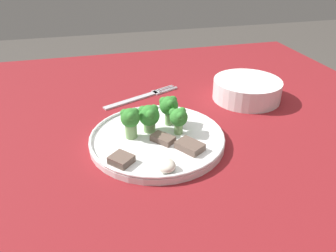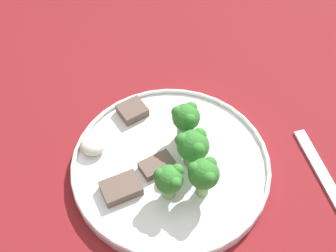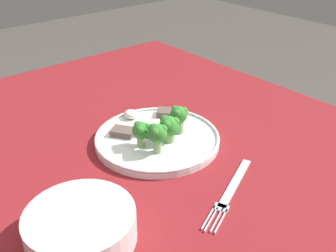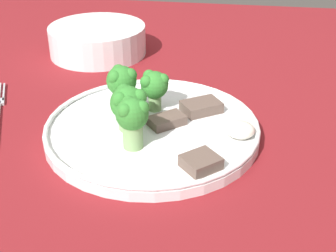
{
  "view_description": "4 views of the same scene",
  "coord_description": "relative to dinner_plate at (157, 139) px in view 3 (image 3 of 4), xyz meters",
  "views": [
    {
      "loc": [
        0.53,
        -0.19,
        1.12
      ],
      "look_at": [
        0.0,
        -0.06,
        0.81
      ],
      "focal_mm": 35.0,
      "sensor_mm": 36.0,
      "label": 1
    },
    {
      "loc": [
        -0.03,
        0.25,
        1.3
      ],
      "look_at": [
        0.02,
        -0.11,
        0.84
      ],
      "focal_mm": 50.0,
      "sensor_mm": 36.0,
      "label": 2
    },
    {
      "loc": [
        -0.53,
        0.35,
        1.21
      ],
      "look_at": [
        -0.01,
        -0.09,
        0.82
      ],
      "focal_mm": 42.0,
      "sensor_mm": 36.0,
      "label": 3
    },
    {
      "loc": [
        0.1,
        -0.56,
        1.07
      ],
      "look_at": [
        0.03,
        -0.09,
        0.8
      ],
      "focal_mm": 50.0,
      "sensor_mm": 36.0,
      "label": 4
    }
  ],
  "objects": [
    {
      "name": "broccoli_floret_near_rim_left",
      "position": [
        -0.04,
        0.03,
        0.04
      ],
      "size": [
        0.04,
        0.04,
        0.06
      ],
      "color": "#7FA866",
      "rests_on": "dinner_plate"
    },
    {
      "name": "broccoli_floret_front_left",
      "position": [
        -0.0,
        0.04,
        0.04
      ],
      "size": [
        0.04,
        0.03,
        0.05
      ],
      "color": "#7FA866",
      "rests_on": "dinner_plate"
    },
    {
      "name": "dinner_plate",
      "position": [
        0.0,
        0.0,
        0.0
      ],
      "size": [
        0.26,
        0.26,
        0.02
      ],
      "color": "white",
      "rests_on": "table"
    },
    {
      "name": "meat_slice_front_slice",
      "position": [
        0.02,
        0.01,
        0.01
      ],
      "size": [
        0.05,
        0.05,
        0.01
      ],
      "color": "brown",
      "rests_on": "dinner_plate"
    },
    {
      "name": "broccoli_floret_center_left",
      "position": [
        -0.03,
        -0.01,
        0.04
      ],
      "size": [
        0.04,
        0.04,
        0.05
      ],
      "color": "#7FA866",
      "rests_on": "dinner_plate"
    },
    {
      "name": "meat_slice_middle_slice",
      "position": [
        0.05,
        0.05,
        0.01
      ],
      "size": [
        0.06,
        0.05,
        0.01
      ],
      "color": "brown",
      "rests_on": "dinner_plate"
    },
    {
      "name": "table",
      "position": [
        -0.01,
        0.08,
        -0.11
      ],
      "size": [
        1.14,
        1.04,
        0.78
      ],
      "color": "maroon",
      "rests_on": "ground_plane"
    },
    {
      "name": "cream_bowl",
      "position": [
        -0.14,
        0.25,
        0.01
      ],
      "size": [
        0.16,
        0.16,
        0.05
      ],
      "color": "white",
      "rests_on": "table"
    },
    {
      "name": "fork",
      "position": [
        -0.21,
        0.01,
        -0.01
      ],
      "size": [
        0.1,
        0.2,
        0.0
      ],
      "color": "#B2B2B7",
      "rests_on": "table"
    },
    {
      "name": "sauce_dollop",
      "position": [
        0.1,
        -0.01,
        0.01
      ],
      "size": [
        0.03,
        0.03,
        0.02
      ],
      "color": "silver",
      "rests_on": "dinner_plate"
    },
    {
      "name": "meat_slice_rear_slice",
      "position": [
        0.07,
        -0.08,
        0.01
      ],
      "size": [
        0.05,
        0.05,
        0.01
      ],
      "color": "brown",
      "rests_on": "dinner_plate"
    },
    {
      "name": "broccoli_floret_back_left",
      "position": [
        -0.01,
        -0.05,
        0.04
      ],
      "size": [
        0.04,
        0.04,
        0.06
      ],
      "color": "#7FA866",
      "rests_on": "dinner_plate"
    }
  ]
}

